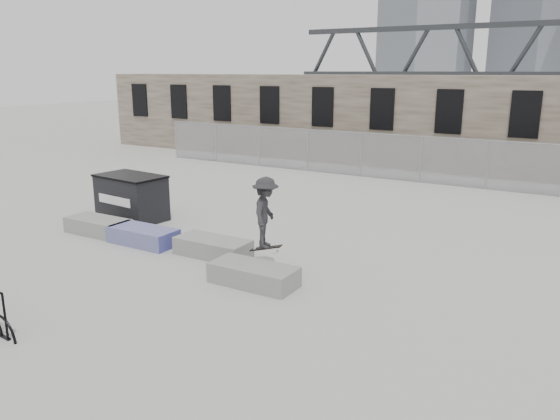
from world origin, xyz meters
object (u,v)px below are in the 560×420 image
object	(u,v)px
planter_center_right	(213,246)
skateboarder	(266,213)
planter_offset	(254,274)
planter_center_left	(143,235)
planter_far_left	(98,225)
dumpster	(132,197)

from	to	relation	value
planter_center_right	skateboarder	world-z (taller)	skateboarder
planter_offset	skateboarder	size ratio (longest dim) A/B	1.09
planter_center_right	planter_center_left	bearing A→B (deg)	-175.53
planter_far_left	skateboarder	xyz separation A→B (m)	(6.00, -0.18, 1.23)
planter_far_left	skateboarder	world-z (taller)	skateboarder
planter_far_left	dumpster	world-z (taller)	dumpster
planter_offset	dumpster	world-z (taller)	dumpster
planter_center_left	dumpster	size ratio (longest dim) A/B	0.85
planter_center_left	dumpster	world-z (taller)	dumpster
dumpster	planter_center_right	bearing A→B (deg)	-13.46
planter_center_left	skateboarder	world-z (taller)	skateboarder
planter_offset	skateboarder	distance (m)	1.48
planter_offset	skateboarder	xyz separation A→B (m)	(-0.17, 0.80, 1.23)
planter_offset	dumpster	size ratio (longest dim) A/B	0.85
planter_center_right	dumpster	distance (m)	4.75
planter_offset	planter_far_left	bearing A→B (deg)	170.95
skateboarder	planter_center_left	bearing A→B (deg)	68.64
planter_center_right	planter_offset	world-z (taller)	same
skateboarder	planter_offset	bearing A→B (deg)	172.64
planter_center_left	planter_offset	size ratio (longest dim) A/B	1.00
planter_far_left	dumpster	bearing A→B (deg)	99.90
planter_offset	dumpster	xyz separation A→B (m)	(-6.47, 2.66, 0.49)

